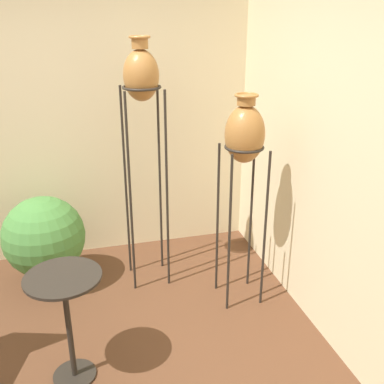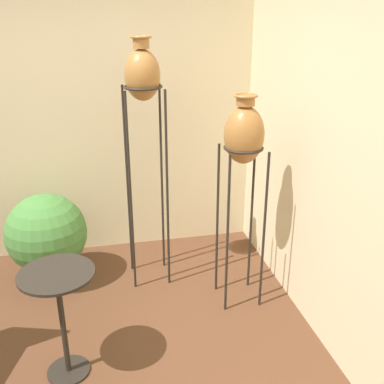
# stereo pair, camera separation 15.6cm
# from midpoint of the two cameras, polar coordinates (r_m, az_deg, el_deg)

# --- Properties ---
(wall_back) EXTENTS (7.65, 0.06, 2.70)m
(wall_back) POSITION_cam_midpoint_polar(r_m,az_deg,el_deg) (4.19, -16.30, 9.51)
(wall_back) COLOR beige
(wall_back) RESTS_ON ground_plane
(wall_right) EXTENTS (0.06, 7.65, 2.70)m
(wall_right) POSITION_cam_midpoint_polar(r_m,az_deg,el_deg) (2.85, 21.50, 3.25)
(wall_right) COLOR beige
(wall_right) RESTS_ON ground_plane
(vase_stand_tall) EXTENTS (0.31, 0.31, 2.03)m
(vase_stand_tall) POSITION_cam_midpoint_polar(r_m,az_deg,el_deg) (3.49, -4.97, 13.51)
(vase_stand_tall) COLOR #28231E
(vase_stand_tall) RESTS_ON ground_plane
(vase_stand_medium) EXTENTS (0.31, 0.31, 1.66)m
(vase_stand_medium) POSITION_cam_midpoint_polar(r_m,az_deg,el_deg) (3.26, 7.98, 6.68)
(vase_stand_medium) COLOR #28231E
(vase_stand_medium) RESTS_ON ground_plane
(side_table) EXTENTS (0.46, 0.46, 0.75)m
(side_table) POSITION_cam_midpoint_polar(r_m,az_deg,el_deg) (2.91, -14.92, -13.40)
(side_table) COLOR #28231E
(side_table) RESTS_ON ground_plane
(potted_plant) EXTENTS (0.67, 0.67, 0.80)m
(potted_plant) POSITION_cam_midpoint_polar(r_m,az_deg,el_deg) (3.97, -16.90, -5.42)
(potted_plant) COLOR brown
(potted_plant) RESTS_ON ground_plane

